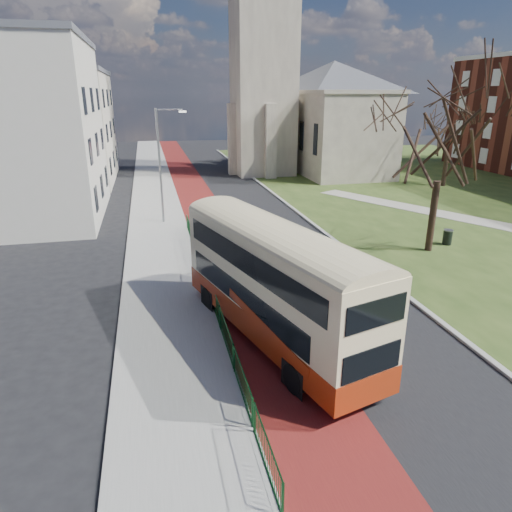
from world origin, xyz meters
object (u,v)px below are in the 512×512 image
object	(u,v)px
streetlamp	(162,160)
winter_tree_near	(445,121)
winter_tree_far	(451,129)
litter_bin	(448,237)
bus	(274,278)

from	to	relation	value
streetlamp	winter_tree_near	distance (m)	18.57
winter_tree_far	litter_bin	distance (m)	21.35
bus	winter_tree_near	bearing A→B (deg)	18.06
bus	winter_tree_far	size ratio (longest dim) A/B	1.35
winter_tree_far	winter_tree_near	bearing A→B (deg)	-126.42
streetlamp	winter_tree_near	xyz separation A→B (m)	(15.30, -10.08, 3.01)
bus	winter_tree_near	world-z (taller)	winter_tree_near
streetlamp	winter_tree_far	world-z (taller)	winter_tree_far
litter_bin	streetlamp	bearing A→B (deg)	151.36
streetlamp	winter_tree_near	size ratio (longest dim) A/B	0.73
winter_tree_near	litter_bin	distance (m)	7.34
streetlamp	bus	size ratio (longest dim) A/B	0.73
bus	litter_bin	size ratio (longest dim) A/B	11.42
winter_tree_near	winter_tree_far	world-z (taller)	winter_tree_near
streetlamp	winter_tree_far	xyz separation A→B (m)	(28.58, 7.91, 1.09)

